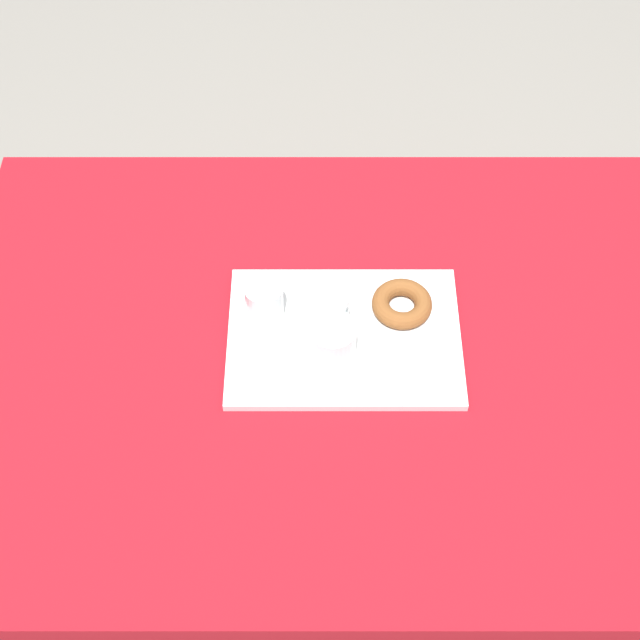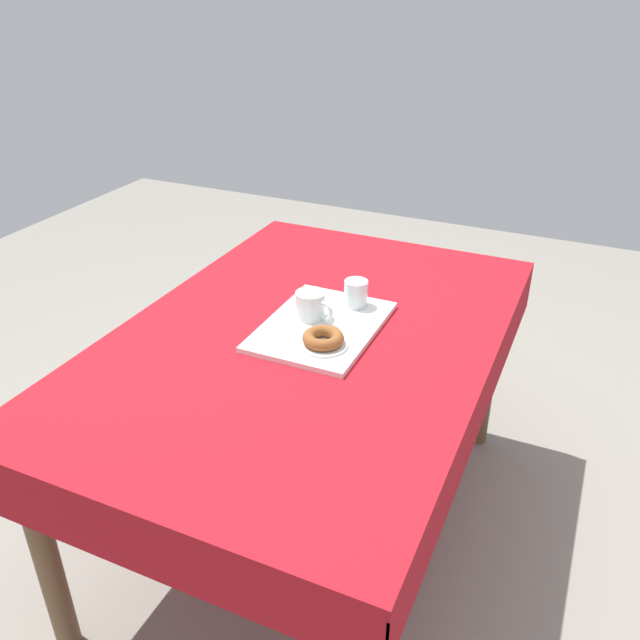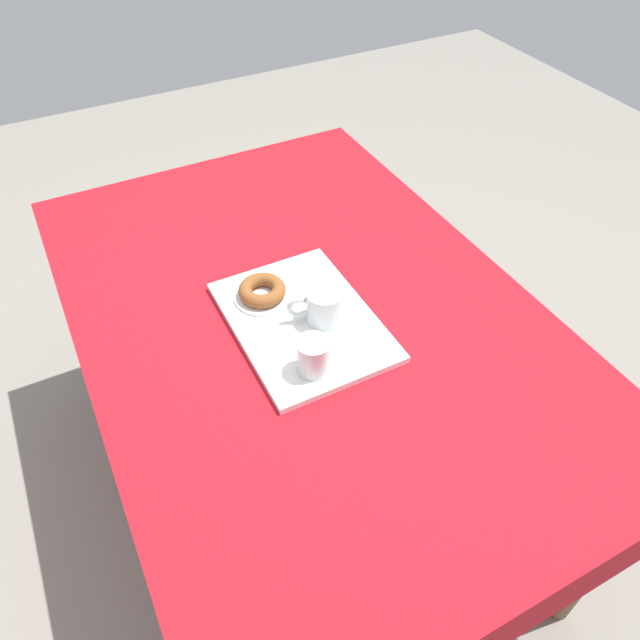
{
  "view_description": "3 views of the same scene",
  "coord_description": "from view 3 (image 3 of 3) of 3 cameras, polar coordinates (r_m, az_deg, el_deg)",
  "views": [
    {
      "loc": [
        -0.08,
        -0.96,
        2.13
      ],
      "look_at": [
        -0.08,
        0.04,
        0.77
      ],
      "focal_mm": 51.92,
      "sensor_mm": 36.0,
      "label": 1
    },
    {
      "loc": [
        1.45,
        0.69,
        1.66
      ],
      "look_at": [
        -0.04,
        0.02,
        0.76
      ],
      "focal_mm": 36.97,
      "sensor_mm": 36.0,
      "label": 2
    },
    {
      "loc": [
        -0.93,
        0.44,
        1.71
      ],
      "look_at": [
        -0.08,
        0.01,
        0.78
      ],
      "focal_mm": 33.8,
      "sensor_mm": 36.0,
      "label": 3
    }
  ],
  "objects": [
    {
      "name": "donut_plate_left",
      "position": [
        1.43,
        -5.45,
        2.23
      ],
      "size": [
        0.13,
        0.13,
        0.01
      ],
      "primitive_type": "cylinder",
      "color": "white",
      "rests_on": "serving_tray"
    },
    {
      "name": "dining_table",
      "position": [
        1.48,
        -1.25,
        -1.62
      ],
      "size": [
        1.53,
        1.02,
        0.74
      ],
      "color": "#A8141E",
      "rests_on": "ground"
    },
    {
      "name": "sugar_donut_left",
      "position": [
        1.41,
        -5.51,
        2.82
      ],
      "size": [
        0.11,
        0.11,
        0.03
      ],
      "primitive_type": "torus",
      "color": "brown",
      "rests_on": "donut_plate_left"
    },
    {
      "name": "ground_plane",
      "position": [
        2.0,
        -0.96,
        -14.58
      ],
      "size": [
        6.0,
        6.0,
        0.0
      ],
      "primitive_type": "plane",
      "color": "gray"
    },
    {
      "name": "serving_tray",
      "position": [
        1.38,
        -1.67,
        -0.1
      ],
      "size": [
        0.43,
        0.31,
        0.02
      ],
      "primitive_type": "cube",
      "color": "white",
      "rests_on": "dining_table"
    },
    {
      "name": "tea_mug_left",
      "position": [
        1.35,
        0.34,
        1.3
      ],
      "size": [
        0.08,
        0.13,
        0.08
      ],
      "color": "silver",
      "rests_on": "serving_tray"
    },
    {
      "name": "water_glass_near",
      "position": [
        1.24,
        -0.63,
        -3.56
      ],
      "size": [
        0.07,
        0.07,
        0.08
      ],
      "color": "silver",
      "rests_on": "serving_tray"
    }
  ]
}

